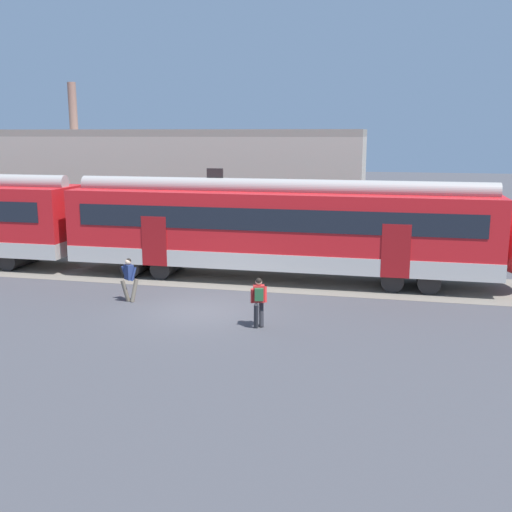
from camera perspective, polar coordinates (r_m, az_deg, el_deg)
ground_plane at (r=21.43m, az=-5.35°, el=-5.25°), size 160.00×160.00×0.00m
track_bed at (r=29.87m, az=-19.26°, el=-1.00°), size 80.00×4.40×0.01m
commuter_train at (r=28.25m, az=-15.27°, el=3.18°), size 38.05×3.07×4.73m
pedestrian_navy at (r=22.76m, az=-11.99°, el=-1.94°), size 0.67×0.47×1.67m
pedestrian_red at (r=19.30m, az=0.27°, el=-4.05°), size 0.53×0.70×1.67m
background_building at (r=36.32m, az=-7.50°, el=6.81°), size 21.93×5.00×9.20m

